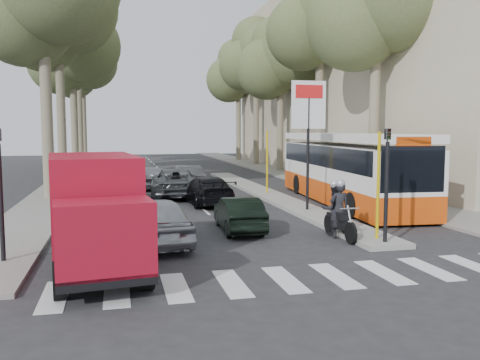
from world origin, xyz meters
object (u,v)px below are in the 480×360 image
Objects in this scene: silver_hatchback at (156,220)px; red_truck at (95,211)px; dark_hatchback at (239,214)px; motorcycle at (337,211)px; city_bus at (347,166)px.

red_truck reaches higher than silver_hatchback.
red_truck is at bearing 43.49° from dark_hatchback.
silver_hatchback is 3.25m from red_truck.
silver_hatchback is at bearing 176.16° from motorcycle.
city_bus is 8.25m from motorcycle.
city_bus reaches higher than dark_hatchback.
dark_hatchback is 0.28× the size of city_bus.
city_bus is at bearing -150.75° from silver_hatchback.
red_truck reaches higher than motorcycle.
dark_hatchback is 0.65× the size of red_truck.
red_truck reaches higher than dark_hatchback.
dark_hatchback is at bearing -136.41° from city_bus.
dark_hatchback is at bearing 34.38° from red_truck.
red_truck is 14.87m from city_bus.
red_truck is 2.44× the size of motorcycle.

